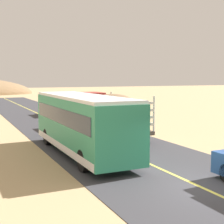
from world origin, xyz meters
The scene contains 6 objects.
ground_plane centered at (0.00, 0.00, 0.00)m, with size 240.00×240.00×0.00m, color tan.
road_surface centered at (0.00, 0.00, 0.01)m, with size 8.00×120.00×0.02m, color #38383D.
road_centre_line centered at (0.00, 0.00, 0.02)m, with size 0.16×117.60×0.00m, color #D8CC4C.
livestock_truck centered at (1.49, 14.09, 1.79)m, with size 2.53×9.70×3.02m.
bus centered at (-2.25, 7.16, 1.75)m, with size 2.54×10.00×3.21m.
car_far centered at (1.64, 25.75, 1.09)m, with size 1.90×4.62×1.93m.
Camera 1 is at (-8.28, -9.68, 4.21)m, focal length 53.24 mm.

